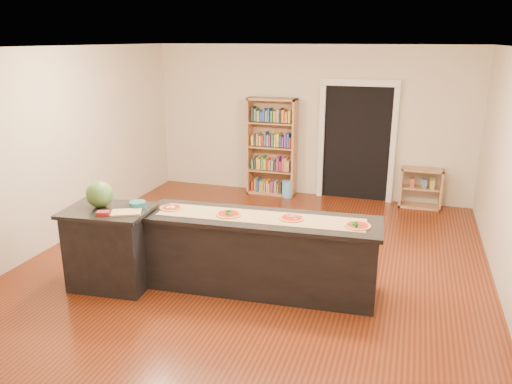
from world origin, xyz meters
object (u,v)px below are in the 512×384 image
(low_shelf, at_px, (421,188))
(waste_bin, at_px, (287,189))
(bookshelf, at_px, (272,147))
(watermelon, at_px, (100,194))
(kitchen_island, at_px, (260,253))
(side_counter, at_px, (111,247))

(low_shelf, relative_size, waste_bin, 2.29)
(bookshelf, xyz_separation_m, watermelon, (-0.93, -4.17, 0.22))
(kitchen_island, xyz_separation_m, waste_bin, (-0.58, 3.64, -0.31))
(kitchen_island, distance_m, waste_bin, 3.70)
(side_counter, xyz_separation_m, watermelon, (-0.12, 0.04, 0.65))
(kitchen_island, relative_size, side_counter, 2.80)
(watermelon, bearing_deg, waste_bin, 72.46)
(waste_bin, bearing_deg, watermelon, -107.54)
(bookshelf, height_order, waste_bin, bookshelf)
(bookshelf, relative_size, watermelon, 5.86)
(side_counter, height_order, low_shelf, side_counter)
(kitchen_island, xyz_separation_m, watermelon, (-1.85, -0.40, 0.68))
(low_shelf, bearing_deg, side_counter, -130.19)
(waste_bin, bearing_deg, low_shelf, 3.10)
(low_shelf, xyz_separation_m, watermelon, (-3.68, -4.18, 0.79))
(watermelon, bearing_deg, kitchen_island, 12.29)
(bookshelf, bearing_deg, low_shelf, 0.22)
(side_counter, xyz_separation_m, low_shelf, (3.57, 4.22, -0.14))
(side_counter, bearing_deg, kitchen_island, 8.96)
(bookshelf, bearing_deg, waste_bin, -18.75)
(kitchen_island, bearing_deg, watermelon, -171.54)
(bookshelf, relative_size, low_shelf, 2.58)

